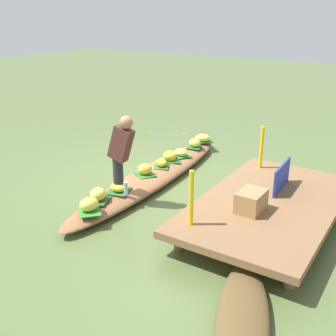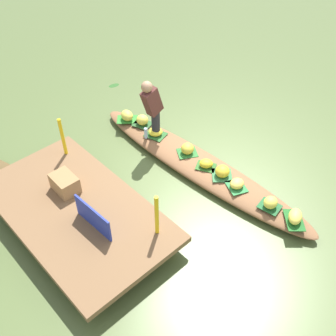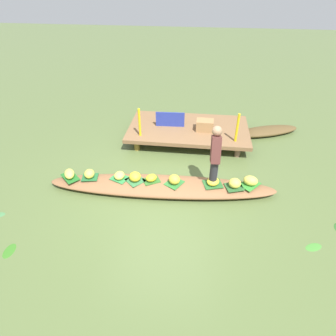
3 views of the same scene
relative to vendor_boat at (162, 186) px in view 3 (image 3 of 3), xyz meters
The scene contains 30 objects.
canal_water 0.11m from the vendor_boat, ahead, with size 40.00×40.00×0.00m, color #536636.
dock_platform 2.32m from the vendor_boat, 79.73° to the left, with size 3.20×1.80×0.36m.
vendor_boat is the anchor object (origin of this frame).
moored_boat 3.83m from the vendor_boat, 47.43° to the left, with size 1.91×0.52×0.20m, color brown.
leaf_mat_0 0.57m from the vendor_boat, behind, with size 0.34×0.33×0.01m, color #357341.
banana_bunch_0 0.60m from the vendor_boat, behind, with size 0.24×0.26×0.19m, color gold.
leaf_mat_1 0.91m from the vendor_boat, behind, with size 0.35×0.28×0.01m, color #2D7F40.
banana_bunch_1 0.92m from the vendor_boat, behind, with size 0.25×0.22×0.15m, color #F8DD55.
leaf_mat_2 1.83m from the vendor_boat, ahead, with size 0.41×0.29×0.01m, color #32842E.
banana_bunch_2 1.84m from the vendor_boat, ahead, with size 0.29×0.23×0.20m, color #E6D350.
leaf_mat_3 0.29m from the vendor_boat, ahead, with size 0.35×0.30×0.01m, color #2D712F.
banana_bunch_3 0.34m from the vendor_boat, ahead, with size 0.25×0.23×0.20m, color gold.
leaf_mat_4 1.55m from the vendor_boat, behind, with size 0.33×0.27×0.01m, color #215E2E.
banana_bunch_4 1.56m from the vendor_boat, behind, with size 0.24×0.21×0.18m, color #EBDB4D.
leaf_mat_5 1.97m from the vendor_boat, behind, with size 0.44×0.26×0.01m, color #206323.
banana_bunch_5 1.98m from the vendor_boat, behind, with size 0.31×0.20×0.17m, color #F8E155.
leaf_mat_6 1.50m from the vendor_boat, ahead, with size 0.35×0.30×0.01m, color #29572A.
banana_bunch_6 1.51m from the vendor_boat, ahead, with size 0.25×0.23×0.20m, color #EAD550.
leaf_mat_7 1.07m from the vendor_boat, ahead, with size 0.38×0.32×0.01m, color #29602A.
banana_bunch_7 1.08m from the vendor_boat, ahead, with size 0.27×0.24×0.14m, color yellow.
leaf_mat_8 0.25m from the vendor_boat, behind, with size 0.34×0.26×0.01m, color #2F6425.
banana_bunch_8 0.29m from the vendor_boat, behind, with size 0.24×0.20×0.14m, color gold.
vendor_person 1.33m from the vendor_boat, ahead, with size 0.21×0.43×1.24m.
water_bottle 1.17m from the vendor_boat, 12.47° to the left, with size 0.07×0.07×0.22m, color #ADC6E6.
market_banner 2.32m from the vendor_boat, 92.18° to the left, with size 0.77×0.03×0.40m, color #263697.
railing_post_west 1.95m from the vendor_boat, 115.11° to the left, with size 0.06×0.06×0.73m, color yellow.
railing_post_east 2.41m from the vendor_boat, 46.15° to the left, with size 0.06×0.06×0.73m, color yellow.
produce_crate 2.36m from the vendor_boat, 68.80° to the left, with size 0.44×0.32×0.28m, color #9E7548.
drifting_plant_0 3.00m from the vendor_boat, 140.94° to the right, with size 0.31×0.18×0.01m, color #347120.
drifting_plant_3 3.03m from the vendor_boat, 23.07° to the right, with size 0.31×0.16×0.01m, color #418530.
Camera 3 is at (0.70, -4.64, 3.92)m, focal length 30.49 mm.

